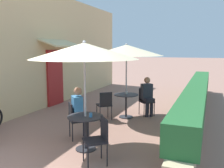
# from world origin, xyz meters

# --- Properties ---
(cafe_facade_wall) EXTENTS (0.98, 10.98, 4.20)m
(cafe_facade_wall) POSITION_xyz_m (-2.54, 5.36, 2.09)
(cafe_facade_wall) COLOR #D6B784
(cafe_facade_wall) RESTS_ON ground_plane
(planter_hedge) EXTENTS (0.60, 9.98, 1.01)m
(planter_hedge) POSITION_xyz_m (2.75, 5.39, 0.54)
(planter_hedge) COLOR tan
(planter_hedge) RESTS_ON ground_plane
(patio_table_near) EXTENTS (0.76, 0.76, 0.73)m
(patio_table_near) POSITION_xyz_m (0.71, 1.50, 0.53)
(patio_table_near) COLOR #28282D
(patio_table_near) RESTS_ON ground_plane
(patio_umbrella_near) EXTENTS (2.24, 2.24, 2.31)m
(patio_umbrella_near) POSITION_xyz_m (0.71, 1.50, 2.10)
(patio_umbrella_near) COLOR #B7B7BC
(patio_umbrella_near) RESTS_ON ground_plane
(cafe_chair_near_left) EXTENTS (0.56, 0.56, 0.87)m
(cafe_chair_near_left) POSITION_xyz_m (1.25, 1.01, 0.52)
(cafe_chair_near_left) COLOR black
(cafe_chair_near_left) RESTS_ON ground_plane
(cafe_chair_near_right) EXTENTS (0.56, 0.56, 0.87)m
(cafe_chair_near_right) POSITION_xyz_m (0.18, 1.98, 0.52)
(cafe_chair_near_right) COLOR black
(cafe_chair_near_right) RESTS_ON ground_plane
(seated_patron_near_right) EXTENTS (0.51, 0.50, 1.25)m
(seated_patron_near_right) POSITION_xyz_m (0.26, 2.06, 0.69)
(seated_patron_near_right) COLOR #23232D
(seated_patron_near_right) RESTS_ON ground_plane
(coffee_cup_near) EXTENTS (0.07, 0.07, 0.09)m
(coffee_cup_near) POSITION_xyz_m (0.86, 1.46, 0.78)
(coffee_cup_near) COLOR teal
(coffee_cup_near) RESTS_ON patio_table_near
(patio_table_mid) EXTENTS (0.76, 0.76, 0.73)m
(patio_table_mid) POSITION_xyz_m (0.71, 4.21, 0.53)
(patio_table_mid) COLOR #28282D
(patio_table_mid) RESTS_ON ground_plane
(patio_umbrella_mid) EXTENTS (2.24, 2.24, 2.31)m
(patio_umbrella_mid) POSITION_xyz_m (0.71, 4.21, 2.10)
(patio_umbrella_mid) COLOR #B7B7BC
(patio_umbrella_mid) RESTS_ON ground_plane
(cafe_chair_mid_left) EXTENTS (0.56, 0.56, 0.87)m
(cafe_chair_mid_left) POSITION_xyz_m (1.21, 4.74, 0.52)
(cafe_chair_mid_left) COLOR black
(cafe_chair_mid_left) RESTS_ON ground_plane
(seated_patron_mid_left) EXTENTS (0.50, 0.51, 1.25)m
(seated_patron_mid_left) POSITION_xyz_m (1.28, 4.66, 0.69)
(seated_patron_mid_left) COLOR #23232D
(seated_patron_mid_left) RESTS_ON ground_plane
(cafe_chair_mid_right) EXTENTS (0.56, 0.56, 0.87)m
(cafe_chair_mid_right) POSITION_xyz_m (0.22, 3.69, 0.52)
(cafe_chair_mid_right) COLOR black
(cafe_chair_mid_right) RESTS_ON ground_plane
(coffee_cup_mid) EXTENTS (0.07, 0.07, 0.09)m
(coffee_cup_mid) POSITION_xyz_m (0.69, 4.30, 0.78)
(coffee_cup_mid) COLOR white
(coffee_cup_mid) RESTS_ON patio_table_mid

